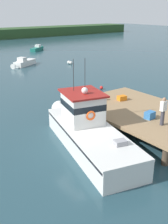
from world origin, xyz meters
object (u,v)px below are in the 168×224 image
deckhand_by_the_boat (163,111)px  mooring_buoy_inshore (69,62)px  moored_boat_outer_mooring (37,49)px  bait_bucket (102,98)px  mooring_buoy_spare_mooring (101,88)px  moored_boat_far_right (24,63)px  crate_stack_mid_dock (150,115)px  mooring_buoy_outer (71,63)px  crate_single_by_cleat (122,98)px  main_fishing_boat (87,129)px

deckhand_by_the_boat → mooring_buoy_inshore: (9.40, 23.63, -1.82)m
moored_boat_outer_mooring → mooring_buoy_inshore: size_ratio=7.96×
bait_bucket → mooring_buoy_spare_mooring: size_ratio=1.03×
bait_bucket → moored_boat_far_right: bait_bucket is taller
deckhand_by_the_boat → crate_stack_mid_dock: bearing=79.0°
crate_stack_mid_dock → mooring_buoy_spare_mooring: size_ratio=1.82×
mooring_buoy_inshore → mooring_buoy_outer: mooring_buoy_inshore is taller
bait_bucket → moored_boat_far_right: size_ratio=0.07×
crate_single_by_cleat → mooring_buoy_spare_mooring: (3.39, 6.28, -1.20)m
main_fishing_boat → moored_boat_outer_mooring: size_ratio=2.62×
bait_bucket → moored_boat_outer_mooring: bearing=70.2°
crate_stack_mid_dock → mooring_buoy_inshore: 24.40m
mooring_buoy_spare_mooring → moored_boat_outer_mooring: bearing=75.0°
mooring_buoy_inshore → moored_boat_outer_mooring: bearing=79.8°
crate_single_by_cleat → moored_boat_outer_mooring: bearing=72.3°
crate_stack_mid_dock → crate_single_by_cleat: size_ratio=1.00×
mooring_buoy_outer → deckhand_by_the_boat: bearing=-112.2°
bait_bucket → moored_boat_outer_mooring: bait_bucket is taller
main_fishing_boat → bait_bucket: 4.79m
main_fishing_boat → mooring_buoy_outer: main_fishing_boat is taller
mooring_buoy_inshore → mooring_buoy_spare_mooring: size_ratio=1.45×
crate_single_by_cleat → crate_stack_mid_dock: bearing=-107.6°
crate_stack_mid_dock → crate_single_by_cleat: bearing=72.4°
main_fishing_boat → mooring_buoy_inshore: size_ratio=20.84×
main_fishing_boat → deckhand_by_the_boat: (3.48, -2.42, 1.05)m
crate_single_by_cleat → bait_bucket: 1.40m
bait_bucket → mooring_buoy_inshore: size_ratio=0.71×
moored_boat_outer_mooring → mooring_buoy_spare_mooring: size_ratio=11.54×
bait_bucket → mooring_buoy_inshore: (9.19, 18.18, -1.13)m
crate_stack_mid_dock → bait_bucket: crate_stack_mid_dock is taller
mooring_buoy_spare_mooring → bait_bucket: bearing=-129.6°
crate_single_by_cleat → mooring_buoy_outer: (8.19, 18.71, -1.16)m
deckhand_by_the_boat → moored_boat_far_right: size_ratio=0.36×
deckhand_by_the_boat → moored_boat_outer_mooring: bearing=72.5°
crate_stack_mid_dock → mooring_buoy_outer: crate_stack_mid_dock is taller
main_fishing_boat → mooring_buoy_inshore: bearing=58.7°
deckhand_by_the_boat → mooring_buoy_inshore: deckhand_by_the_boat is taller
deckhand_by_the_boat → mooring_buoy_inshore: bearing=68.3°
crate_stack_mid_dock → mooring_buoy_inshore: size_ratio=1.26×
moored_boat_outer_mooring → crate_single_by_cleat: bearing=-107.7°
crate_single_by_cleat → bait_bucket: (-1.12, 0.84, 0.00)m
deckhand_by_the_boat → mooring_buoy_outer: deckhand_by_the_boat is taller
moored_boat_far_right → moored_boat_outer_mooring: bearing=55.1°
crate_stack_mid_dock → mooring_buoy_spare_mooring: 10.88m
mooring_buoy_spare_mooring → mooring_buoy_inshore: bearing=69.8°
crate_single_by_cleat → mooring_buoy_inshore: size_ratio=1.26×
crate_stack_mid_dock → mooring_buoy_outer: (9.32, 22.26, -1.21)m
main_fishing_boat → deckhand_by_the_boat: bearing=-34.8°
mooring_buoy_spare_mooring → mooring_buoy_outer: mooring_buoy_outer is taller
main_fishing_boat → deckhand_by_the_boat: main_fishing_boat is taller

